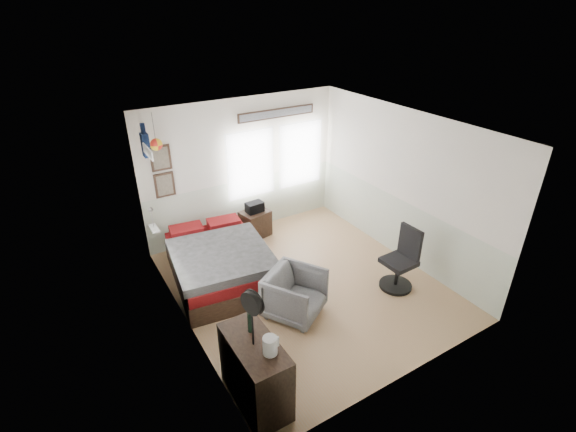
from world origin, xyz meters
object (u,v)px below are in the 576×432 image
armchair (295,294)px  task_chair (401,264)px  nightstand (255,223)px  bed (219,263)px  dresser (255,372)px

armchair → task_chair: (1.85, -0.31, 0.07)m
nightstand → task_chair: (1.27, -2.72, 0.17)m
bed → nightstand: 1.57m
bed → nightstand: size_ratio=4.21×
dresser → armchair: dresser is taller
bed → dresser: dresser is taller
dresser → nightstand: size_ratio=1.87×
task_chair → dresser: bearing=-168.1°
bed → dresser: 2.54m
armchair → task_chair: task_chair is taller
dresser → task_chair: task_chair is taller
bed → nightstand: bed is taller
armchair → nightstand: bearing=45.0°
dresser → armchair: size_ratio=1.25×
dresser → task_chair: (3.05, 0.75, -0.01)m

